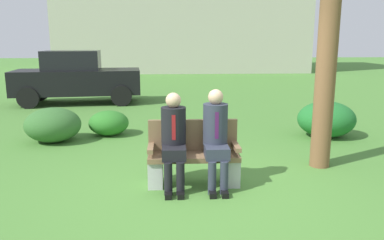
{
  "coord_description": "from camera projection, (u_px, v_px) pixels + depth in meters",
  "views": [
    {
      "loc": [
        -0.48,
        -4.81,
        2.0
      ],
      "look_at": [
        -0.16,
        0.68,
        0.85
      ],
      "focal_mm": 35.68,
      "sensor_mm": 36.0,
      "label": 1
    }
  ],
  "objects": [
    {
      "name": "ground_plane",
      "position": [
        207.0,
        192.0,
        5.14
      ],
      "size": [
        80.0,
        80.0,
        0.0
      ],
      "primitive_type": "plane",
      "color": "#487D33"
    },
    {
      "name": "park_bench",
      "position": [
        193.0,
        157.0,
        5.36
      ],
      "size": [
        1.27,
        0.44,
        0.9
      ],
      "color": "brown",
      "rests_on": "ground"
    },
    {
      "name": "seated_man_left",
      "position": [
        174.0,
        136.0,
        5.17
      ],
      "size": [
        0.34,
        0.72,
        1.31
      ],
      "color": "black",
      "rests_on": "ground"
    },
    {
      "name": "seated_man_right",
      "position": [
        216.0,
        134.0,
        5.2
      ],
      "size": [
        0.34,
        0.72,
        1.35
      ],
      "color": "#2D3342",
      "rests_on": "ground"
    },
    {
      "name": "shrub_near_bench",
      "position": [
        326.0,
        119.0,
        8.01
      ],
      "size": [
        1.2,
        1.1,
        0.75
      ],
      "primitive_type": "ellipsoid",
      "color": "#206B2A",
      "rests_on": "ground"
    },
    {
      "name": "shrub_mid_lawn",
      "position": [
        109.0,
        123.0,
        8.16
      ],
      "size": [
        0.85,
        0.78,
        0.53
      ],
      "primitive_type": "ellipsoid",
      "color": "#2C7426",
      "rests_on": "ground"
    },
    {
      "name": "shrub_far_lawn",
      "position": [
        53.0,
        125.0,
        7.61
      ],
      "size": [
        1.1,
        1.01,
        0.69
      ],
      "primitive_type": "ellipsoid",
      "color": "#34652D",
      "rests_on": "ground"
    },
    {
      "name": "parked_car_near",
      "position": [
        77.0,
        77.0,
        12.16
      ],
      "size": [
        4.04,
        2.03,
        1.68
      ],
      "color": "black",
      "rests_on": "ground"
    }
  ]
}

